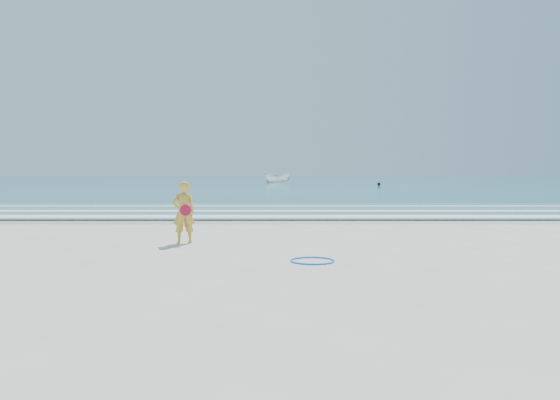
{
  "coord_description": "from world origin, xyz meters",
  "views": [
    {
      "loc": [
        0.79,
        -10.12,
        1.74
      ],
      "look_at": [
        0.78,
        4.0,
        1.0
      ],
      "focal_mm": 35.0,
      "sensor_mm": 36.0,
      "label": 1
    }
  ],
  "objects": [
    {
      "name": "shallow",
      "position": [
        0.0,
        14.0,
        0.04
      ],
      "size": [
        400.0,
        10.0,
        0.01
      ],
      "primitive_type": "cube",
      "color": "#59B7AD",
      "rests_on": "ocean"
    },
    {
      "name": "foam_far",
      "position": [
        0.0,
        16.5,
        0.05
      ],
      "size": [
        400.0,
        0.6,
        0.01
      ],
      "primitive_type": "cube",
      "color": "white",
      "rests_on": "shallow"
    },
    {
      "name": "boat",
      "position": [
        0.45,
        72.11,
        0.82
      ],
      "size": [
        4.21,
        2.0,
        1.57
      ],
      "primitive_type": "imported",
      "rotation": [
        0.0,
        0.0,
        1.69
      ],
      "color": "white",
      "rests_on": "ocean"
    },
    {
      "name": "ground",
      "position": [
        0.0,
        0.0,
        0.0
      ],
      "size": [
        400.0,
        400.0,
        0.0
      ],
      "primitive_type": "plane",
      "color": "silver",
      "rests_on": "ground"
    },
    {
      "name": "wet_sand",
      "position": [
        0.0,
        9.0,
        0.0
      ],
      "size": [
        400.0,
        2.4,
        0.0
      ],
      "primitive_type": "cube",
      "color": "#B2A893",
      "rests_on": "ground"
    },
    {
      "name": "woman",
      "position": [
        -1.56,
        3.06,
        0.75
      ],
      "size": [
        0.64,
        0.53,
        1.5
      ],
      "color": "gold",
      "rests_on": "ground"
    },
    {
      "name": "buoy",
      "position": [
        12.59,
        54.97,
        0.24
      ],
      "size": [
        0.41,
        0.41,
        0.41
      ],
      "primitive_type": "sphere",
      "color": "black",
      "rests_on": "ocean"
    },
    {
      "name": "foam_near",
      "position": [
        0.0,
        10.3,
        0.05
      ],
      "size": [
        400.0,
        1.4,
        0.01
      ],
      "primitive_type": "cube",
      "color": "white",
      "rests_on": "shallow"
    },
    {
      "name": "hoop",
      "position": [
        1.41,
        0.35,
        0.02
      ],
      "size": [
        0.93,
        0.93,
        0.03
      ],
      "primitive_type": "torus",
      "rotation": [
        0.0,
        0.0,
        -0.08
      ],
      "color": "#0E7AFE",
      "rests_on": "ground"
    },
    {
      "name": "ocean",
      "position": [
        0.0,
        105.0,
        0.02
      ],
      "size": [
        400.0,
        190.0,
        0.04
      ],
      "primitive_type": "cube",
      "color": "#19727F",
      "rests_on": "ground"
    },
    {
      "name": "foam_mid",
      "position": [
        0.0,
        13.2,
        0.05
      ],
      "size": [
        400.0,
        0.9,
        0.01
      ],
      "primitive_type": "cube",
      "color": "white",
      "rests_on": "shallow"
    }
  ]
}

